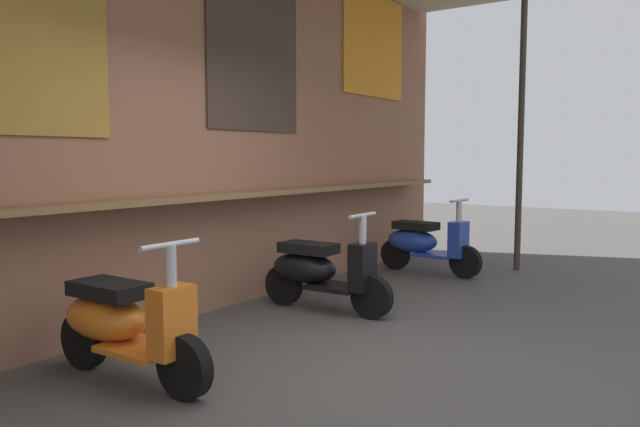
# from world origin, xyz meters

# --- Properties ---
(ground_plane) EXTENTS (29.33, 29.33, 0.00)m
(ground_plane) POSITION_xyz_m (0.00, 0.00, 0.00)
(ground_plane) COLOR #474442
(market_stall_facade) EXTENTS (10.47, 2.09, 3.88)m
(market_stall_facade) POSITION_xyz_m (-0.00, 1.91, 2.11)
(market_stall_facade) COLOR #8C5B44
(market_stall_facade) RESTS_ON ground_plane
(scooter_orange) EXTENTS (0.46, 1.40, 0.97)m
(scooter_orange) POSITION_xyz_m (-1.11, 1.08, 0.39)
(scooter_orange) COLOR orange
(scooter_orange) RESTS_ON ground_plane
(scooter_black) EXTENTS (0.46, 1.40, 0.97)m
(scooter_black) POSITION_xyz_m (1.17, 1.08, 0.39)
(scooter_black) COLOR black
(scooter_black) RESTS_ON ground_plane
(scooter_blue) EXTENTS (0.49, 1.40, 0.97)m
(scooter_blue) POSITION_xyz_m (3.51, 1.08, 0.39)
(scooter_blue) COLOR #233D9E
(scooter_blue) RESTS_ON ground_plane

